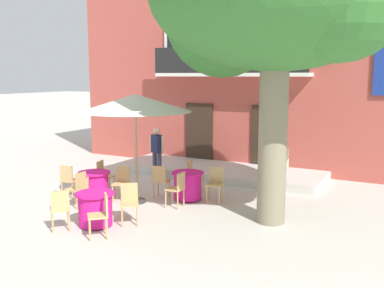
{
  "coord_description": "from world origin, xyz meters",
  "views": [
    {
      "loc": [
        7.06,
        -9.36,
        3.32
      ],
      "look_at": [
        0.97,
        2.01,
        1.3
      ],
      "focal_mm": 41.1,
      "sensor_mm": 36.0,
      "label": 1
    }
  ],
  "objects": [
    {
      "name": "building_facade",
      "position": [
        0.99,
        6.99,
        3.75
      ],
      "size": [
        13.0,
        5.09,
        7.5
      ],
      "color": "#B24C42",
      "rests_on": "ground"
    },
    {
      "name": "pedestrian_mid_plaza",
      "position": [
        -0.39,
        2.2,
        0.96
      ],
      "size": [
        0.53,
        0.33,
        1.7
      ],
      "color": "#384260",
      "rests_on": "ground"
    },
    {
      "name": "cafe_table_front",
      "position": [
        0.74,
        -2.09,
        0.39
      ],
      "size": [
        0.86,
        0.86,
        0.76
      ],
      "color": "#DB1984",
      "rests_on": "ground"
    },
    {
      "name": "ground_plane",
      "position": [
        0.0,
        0.0,
        0.0
      ],
      "size": [
        120.0,
        120.0,
        0.0
      ],
      "primitive_type": "plane",
      "color": "beige"
    },
    {
      "name": "cafe_chair_middle_3",
      "position": [
        1.32,
        1.44,
        0.53
      ],
      "size": [
        0.47,
        0.47,
        0.91
      ],
      "color": "tan",
      "rests_on": "ground"
    },
    {
      "name": "cafe_chair_near_tree_1",
      "position": [
        -1.41,
        -0.66,
        0.53
      ],
      "size": [
        0.46,
        0.46,
        0.91
      ],
      "color": "tan",
      "rests_on": "ground"
    },
    {
      "name": "cafe_umbrella",
      "position": [
        0.49,
        -0.15,
        2.61
      ],
      "size": [
        2.9,
        2.9,
        2.85
      ],
      "color": "#997A56",
      "rests_on": "ground"
    },
    {
      "name": "cafe_chair_front_0",
      "position": [
        0.2,
        -1.56,
        0.53
      ],
      "size": [
        0.56,
        0.56,
        0.91
      ],
      "color": "tan",
      "rests_on": "ground"
    },
    {
      "name": "cafe_table_middle",
      "position": [
        1.54,
        0.71,
        0.39
      ],
      "size": [
        0.86,
        0.86,
        0.76
      ],
      "color": "#DB1984",
      "rests_on": "ground"
    },
    {
      "name": "cafe_chair_near_tree_2",
      "position": [
        -0.58,
        -1.21,
        0.53
      ],
      "size": [
        0.41,
        0.41,
        0.91
      ],
      "color": "tan",
      "rests_on": "ground"
    },
    {
      "name": "cafe_chair_middle_0",
      "position": [
        0.82,
        0.49,
        0.53
      ],
      "size": [
        0.47,
        0.47,
        0.91
      ],
      "color": "tan",
      "rests_on": "ground"
    },
    {
      "name": "cafe_chair_middle_1",
      "position": [
        1.65,
        -0.03,
        0.53
      ],
      "size": [
        0.42,
        0.42,
        0.91
      ],
      "color": "tan",
      "rests_on": "ground"
    },
    {
      "name": "cafe_chair_near_tree_3",
      "position": [
        0.01,
        -0.17,
        0.53
      ],
      "size": [
        0.5,
        0.5,
        0.91
      ],
      "color": "tan",
      "rests_on": "ground"
    },
    {
      "name": "cafe_chair_near_tree_0",
      "position": [
        -0.94,
        0.24,
        0.53
      ],
      "size": [
        0.49,
        0.49,
        0.91
      ],
      "color": "tan",
      "rests_on": "ground"
    },
    {
      "name": "cafe_table_near_tree",
      "position": [
        -0.68,
        -0.47,
        0.39
      ],
      "size": [
        0.86,
        0.86,
        0.76
      ],
      "color": "#DB1984",
      "rests_on": "ground"
    },
    {
      "name": "cafe_chair_front_1",
      "position": [
        0.29,
        -2.7,
        0.53
      ],
      "size": [
        0.56,
        0.56,
        0.91
      ],
      "color": "tan",
      "rests_on": "ground"
    },
    {
      "name": "cafe_chair_front_3",
      "position": [
        1.3,
        -1.58,
        0.53
      ],
      "size": [
        0.56,
        0.56,
        0.91
      ],
      "color": "tan",
      "rests_on": "ground"
    },
    {
      "name": "cafe_chair_front_2",
      "position": [
        1.31,
        -2.58,
        0.53
      ],
      "size": [
        0.57,
        0.57,
        0.91
      ],
      "color": "tan",
      "rests_on": "ground"
    },
    {
      "name": "entrance_step_platform",
      "position": [
        0.99,
        3.83,
        0.12
      ],
      "size": [
        6.96,
        2.35,
        0.25
      ],
      "primitive_type": "cube",
      "color": "silver",
      "rests_on": "ground"
    },
    {
      "name": "cafe_chair_middle_2",
      "position": [
        2.26,
        0.92,
        0.53
      ],
      "size": [
        0.46,
        0.46,
        0.91
      ],
      "color": "tan",
      "rests_on": "ground"
    },
    {
      "name": "pedestrian_by_tree",
      "position": [
        3.69,
        1.83,
        0.95
      ],
      "size": [
        0.53,
        0.4,
        1.67
      ],
      "color": "gold",
      "rests_on": "ground"
    }
  ]
}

